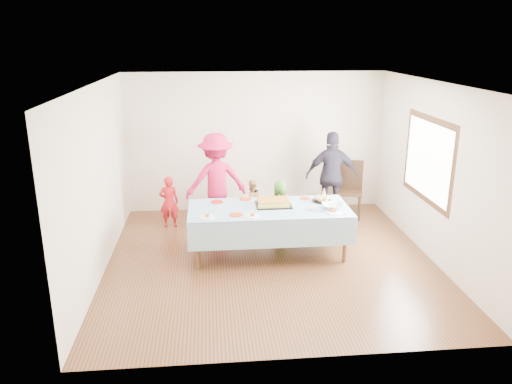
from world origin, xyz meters
The scene contains 22 objects.
ground centered at (0.00, 0.00, 0.00)m, with size 5.00×5.00×0.00m, color #472B14.
room_walls centered at (0.05, 0.00, 1.77)m, with size 5.04×5.04×2.72m.
party_table centered at (0.00, 0.24, 0.72)m, with size 2.50×1.10×0.78m.
birthday_cake centered at (0.08, 0.34, 0.83)m, with size 0.56×0.43×0.10m.
rolls_tray centered at (0.89, 0.46, 0.82)m, with size 0.32×0.32×0.10m.
punch_bowl centered at (0.97, 0.09, 0.82)m, with size 0.32×0.32×0.08m, color silver.
party_hat centered at (0.97, 0.70, 0.86)m, with size 0.09×0.09×0.16m, color silver.
fork_pile centered at (0.66, 0.05, 0.81)m, with size 0.24×0.18×0.07m, color white, non-canonical shape.
plate_red_far_a centered at (-0.80, 0.58, 0.79)m, with size 0.20×0.20×0.01m, color red.
plate_red_far_b centered at (-0.33, 0.69, 0.79)m, with size 0.20×0.20×0.01m, color red.
plate_red_far_c centered at (-0.04, 0.68, 0.79)m, with size 0.17×0.17×0.01m, color red.
plate_red_far_d centered at (0.64, 0.63, 0.79)m, with size 0.16×0.16×0.01m, color red.
plate_red_near centered at (-0.53, -0.05, 0.79)m, with size 0.20×0.20×0.01m, color red.
plate_white_left centered at (-0.96, -0.11, 0.79)m, with size 0.23×0.23×0.01m, color white.
plate_white_mid centered at (-0.30, -0.14, 0.79)m, with size 0.21×0.21×0.01m, color white.
plate_white_right centered at (0.94, -0.08, 0.79)m, with size 0.24×0.24×0.01m, color white.
dining_chair centered at (1.77, 1.90, 0.59)m, with size 0.57×0.57×1.07m.
toddler_left centered at (-1.65, 1.59, 0.48)m, with size 0.35×0.23×0.95m, color red.
toddler_mid centered at (0.31, 1.12, 0.48)m, with size 0.47×0.30×0.95m, color #3C7F2A.
toddler_right centered at (-0.14, 1.73, 0.40)m, with size 0.39×0.30×0.80m, color tan.
adult_left centered at (-0.80, 1.58, 0.86)m, with size 1.11×0.64×1.72m, color #D11A4D.
adult_right centered at (1.37, 1.76, 0.84)m, with size 0.98×0.41×1.67m, color #2B2634.
Camera 1 is at (-0.90, -7.05, 3.33)m, focal length 35.00 mm.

